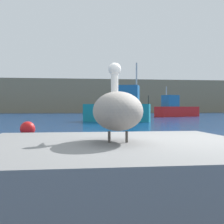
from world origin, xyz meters
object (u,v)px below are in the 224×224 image
(fishing_boat_teal, at_px, (120,109))
(pelican, at_px, (117,110))
(mooring_buoy, at_px, (28,129))
(fishing_boat_red, at_px, (176,109))

(fishing_boat_teal, bearing_deg, pelican, -79.78)
(fishing_boat_teal, distance_m, mooring_buoy, 13.78)
(fishing_boat_red, bearing_deg, fishing_boat_teal, 28.29)
(pelican, relative_size, mooring_buoy, 2.16)
(fishing_boat_teal, bearing_deg, mooring_buoy, -95.86)
(fishing_boat_teal, height_order, mooring_buoy, fishing_boat_teal)
(fishing_boat_red, xyz_separation_m, mooring_buoy, (-15.13, -24.79, -0.62))
(pelican, bearing_deg, fishing_boat_teal, -5.99)
(pelican, distance_m, fishing_boat_teal, 22.57)
(fishing_boat_teal, relative_size, mooring_buoy, 9.12)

